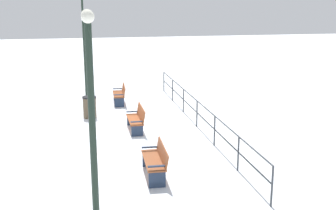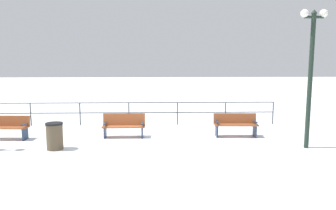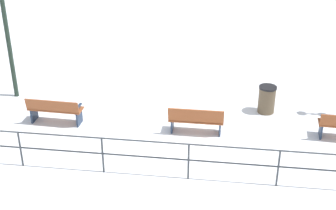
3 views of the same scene
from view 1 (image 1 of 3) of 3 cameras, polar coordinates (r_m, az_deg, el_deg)
ground_plane at (r=15.96m, az=-4.85°, el=-3.44°), size 80.00×80.00×0.00m
bench_nearest at (r=20.01m, az=-6.47°, el=1.48°), size 0.61×1.59×0.87m
bench_second at (r=15.85m, az=-4.21°, el=-1.82°), size 0.54×1.63×0.90m
bench_third at (r=11.77m, az=-1.62°, el=-7.42°), size 0.61×1.69×0.88m
lamppost_near at (r=21.46m, az=-11.38°, el=11.09°), size 0.30×0.95×5.09m
lamppost_middle at (r=8.96m, az=-10.36°, el=1.92°), size 0.26×0.89×4.59m
waterfront_railing at (r=16.23m, az=3.93°, el=-0.52°), size 0.05×13.32×1.04m
trash_bin at (r=17.80m, az=-10.51°, el=-0.27°), size 0.57×0.57×0.90m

